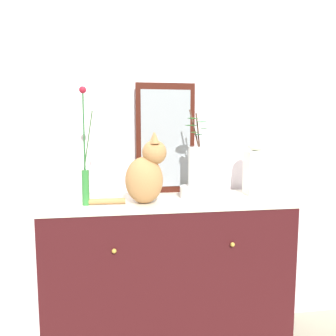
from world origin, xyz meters
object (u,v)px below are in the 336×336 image
Objects in this scene: vase_slim_green at (85,170)px; jar_lidded_porcelain at (255,168)px; mirror_leaning at (165,139)px; sideboard at (168,276)px; vase_glass_clear at (196,164)px; bowl_porcelain at (196,192)px; cat_sitting at (146,174)px.

jar_lidded_porcelain is (1.00, 0.13, -0.03)m from vase_slim_green.
mirror_leaning is 0.56m from vase_slim_green.
sideboard is 3.16× the size of vase_glass_clear.
vase_slim_green is 0.65m from bowl_porcelain.
bowl_porcelain reaches higher than sideboard.
vase_slim_green is at bearing -149.20° from mirror_leaning.
cat_sitting is at bearing -161.69° from vase_glass_clear.
sideboard is 0.83m from mirror_leaning.
vase_slim_green is (-0.45, -0.07, 0.65)m from sideboard.
vase_slim_green is 0.63m from vase_glass_clear.
bowl_porcelain is 0.43× the size of vase_glass_clear.
vase_slim_green is at bearing -170.64° from sideboard.
cat_sitting reaches higher than jar_lidded_porcelain.
jar_lidded_porcelain is at bearing 11.15° from cat_sitting.
jar_lidded_porcelain is at bearing -15.79° from mirror_leaning.
sideboard is at bearing 30.59° from cat_sitting.
jar_lidded_porcelain is (0.54, 0.05, 0.62)m from sideboard.
sideboard is at bearing -172.12° from bowl_porcelain.
vase_glass_clear is at bearing -49.97° from mirror_leaning.
vase_slim_green is at bearing -172.62° from jar_lidded_porcelain.
bowl_porcelain is at bearing 18.68° from cat_sitting.
vase_glass_clear is at bearing 7.11° from sideboard.
vase_glass_clear is at bearing -98.47° from bowl_porcelain.
cat_sitting is (-0.13, -0.08, 0.62)m from sideboard.
jar_lidded_porcelain reaches higher than sideboard.
cat_sitting is at bearing -168.85° from jar_lidded_porcelain.
jar_lidded_porcelain is at bearing 7.38° from vase_slim_green.
vase_glass_clear reaches higher than bowl_porcelain.
vase_slim_green is 3.27× the size of bowl_porcelain.
mirror_leaning reaches higher than jar_lidded_porcelain.
mirror_leaning is 1.53× the size of cat_sitting.
vase_slim_green is (-0.47, -0.28, -0.15)m from mirror_leaning.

